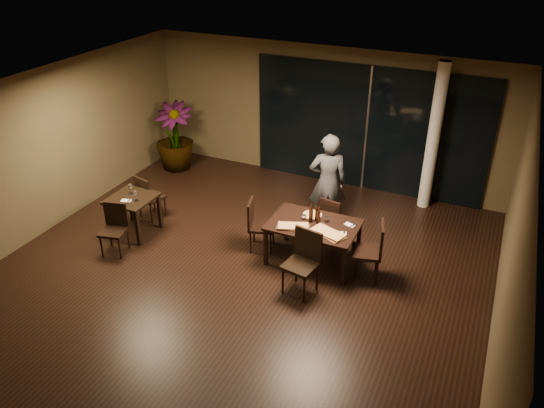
# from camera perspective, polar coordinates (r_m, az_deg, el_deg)

# --- Properties ---
(ground) EXTENTS (8.00, 8.00, 0.00)m
(ground) POSITION_cam_1_polar(r_m,az_deg,el_deg) (9.11, -3.40, -7.21)
(ground) COLOR black
(ground) RESTS_ON ground
(wall_back) EXTENTS (8.00, 0.10, 3.00)m
(wall_back) POSITION_cam_1_polar(r_m,az_deg,el_deg) (11.75, 5.63, 9.53)
(wall_back) COLOR #4D4229
(wall_back) RESTS_ON ground
(wall_front) EXTENTS (8.00, 0.10, 3.00)m
(wall_front) POSITION_cam_1_polar(r_m,az_deg,el_deg) (5.76, -23.55, -16.18)
(wall_front) COLOR #4D4229
(wall_front) RESTS_ON ground
(wall_left) EXTENTS (0.10, 8.00, 3.00)m
(wall_left) POSITION_cam_1_polar(r_m,az_deg,el_deg) (10.69, -23.38, 5.24)
(wall_left) COLOR #4D4229
(wall_left) RESTS_ON ground
(wall_right) EXTENTS (0.10, 8.00, 3.00)m
(wall_right) POSITION_cam_1_polar(r_m,az_deg,el_deg) (7.55, 24.75, -4.82)
(wall_right) COLOR #4D4229
(wall_right) RESTS_ON ground
(ceiling) EXTENTS (8.00, 8.00, 0.04)m
(ceiling) POSITION_cam_1_polar(r_m,az_deg,el_deg) (7.74, -4.06, 11.20)
(ceiling) COLOR silver
(ceiling) RESTS_ON wall_back
(window_panel) EXTENTS (5.00, 0.06, 2.70)m
(window_panel) POSITION_cam_1_polar(r_m,az_deg,el_deg) (11.46, 10.20, 7.90)
(window_panel) COLOR black
(window_panel) RESTS_ON ground
(column) EXTENTS (0.24, 0.24, 3.00)m
(column) POSITION_cam_1_polar(r_m,az_deg,el_deg) (10.90, 16.97, 6.82)
(column) COLOR white
(column) RESTS_ON ground
(main_table) EXTENTS (1.50, 1.00, 0.75)m
(main_table) POSITION_cam_1_polar(r_m,az_deg,el_deg) (9.01, 4.49, -2.55)
(main_table) COLOR black
(main_table) RESTS_ON ground
(side_table) EXTENTS (0.80, 0.80, 0.75)m
(side_table) POSITION_cam_1_polar(r_m,az_deg,el_deg) (10.17, -14.80, 0.06)
(side_table) COLOR black
(side_table) RESTS_ON ground
(chair_main_far) EXTENTS (0.48, 0.48, 0.90)m
(chair_main_far) POSITION_cam_1_polar(r_m,az_deg,el_deg) (9.69, 6.46, -1.42)
(chair_main_far) COLOR black
(chair_main_far) RESTS_ON ground
(chair_main_near) EXTENTS (0.57, 0.57, 1.05)m
(chair_main_near) POSITION_cam_1_polar(r_m,az_deg,el_deg) (8.40, 3.44, -5.84)
(chair_main_near) COLOR black
(chair_main_near) RESTS_ON ground
(chair_main_left) EXTENTS (0.55, 0.55, 0.95)m
(chair_main_left) POSITION_cam_1_polar(r_m,az_deg,el_deg) (9.42, -1.61, -1.98)
(chair_main_left) COLOR black
(chair_main_left) RESTS_ON ground
(chair_main_right) EXTENTS (0.59, 0.59, 1.04)m
(chair_main_right) POSITION_cam_1_polar(r_m,az_deg,el_deg) (8.78, 10.74, -4.67)
(chair_main_right) COLOR black
(chair_main_right) RESTS_ON ground
(chair_side_far) EXTENTS (0.53, 0.53, 0.92)m
(chair_side_far) POSITION_cam_1_polar(r_m,az_deg,el_deg) (10.63, -13.23, 0.92)
(chair_side_far) COLOR black
(chair_side_far) RESTS_ON ground
(chair_side_near) EXTENTS (0.51, 0.51, 0.91)m
(chair_side_near) POSITION_cam_1_polar(r_m,az_deg,el_deg) (9.77, -16.57, -2.23)
(chair_side_near) COLOR black
(chair_side_near) RESTS_ON ground
(diner) EXTENTS (0.77, 0.65, 1.92)m
(diner) POSITION_cam_1_polar(r_m,az_deg,el_deg) (9.91, 6.00, 2.30)
(diner) COLOR #303335
(diner) RESTS_ON ground
(potted_plant) EXTENTS (1.04, 1.04, 1.58)m
(potted_plant) POSITION_cam_1_polar(r_m,az_deg,el_deg) (12.63, -10.44, 7.14)
(potted_plant) COLOR #1B4F1A
(potted_plant) RESTS_ON ground
(pizza_board_left) EXTENTS (0.59, 0.38, 0.01)m
(pizza_board_left) POSITION_cam_1_polar(r_m,az_deg,el_deg) (8.85, 2.28, -2.49)
(pizza_board_left) COLOR #412815
(pizza_board_left) RESTS_ON main_table
(pizza_board_right) EXTENTS (0.66, 0.53, 0.01)m
(pizza_board_right) POSITION_cam_1_polar(r_m,az_deg,el_deg) (8.72, 6.05, -3.17)
(pizza_board_right) COLOR #4F3119
(pizza_board_right) RESTS_ON main_table
(oblong_pizza_left) EXTENTS (0.53, 0.38, 0.02)m
(oblong_pizza_left) POSITION_cam_1_polar(r_m,az_deg,el_deg) (8.84, 2.29, -2.40)
(oblong_pizza_left) COLOR #691009
(oblong_pizza_left) RESTS_ON pizza_board_left
(oblong_pizza_right) EXTENTS (0.59, 0.41, 0.02)m
(oblong_pizza_right) POSITION_cam_1_polar(r_m,az_deg,el_deg) (8.71, 6.06, -3.08)
(oblong_pizza_right) COLOR maroon
(oblong_pizza_right) RESTS_ON pizza_board_right
(round_pizza) EXTENTS (0.32, 0.32, 0.01)m
(round_pizza) POSITION_cam_1_polar(r_m,az_deg,el_deg) (9.22, 4.35, -1.18)
(round_pizza) COLOR red
(round_pizza) RESTS_ON main_table
(bottle_a) EXTENTS (0.07, 0.07, 0.33)m
(bottle_a) POSITION_cam_1_polar(r_m,az_deg,el_deg) (8.96, 4.22, -1.00)
(bottle_a) COLOR black
(bottle_a) RESTS_ON main_table
(bottle_b) EXTENTS (0.07, 0.07, 0.30)m
(bottle_b) POSITION_cam_1_polar(r_m,az_deg,el_deg) (8.91, 5.02, -1.30)
(bottle_b) COLOR black
(bottle_b) RESTS_ON main_table
(bottle_c) EXTENTS (0.08, 0.08, 0.35)m
(bottle_c) POSITION_cam_1_polar(r_m,az_deg,el_deg) (8.99, 4.89, -0.81)
(bottle_c) COLOR black
(bottle_c) RESTS_ON main_table
(tumbler_left) EXTENTS (0.07, 0.07, 0.08)m
(tumbler_left) POSITION_cam_1_polar(r_m,az_deg,el_deg) (9.07, 3.47, -1.43)
(tumbler_left) COLOR white
(tumbler_left) RESTS_ON main_table
(tumbler_right) EXTENTS (0.07, 0.07, 0.09)m
(tumbler_right) POSITION_cam_1_polar(r_m,az_deg,el_deg) (9.04, 5.93, -1.64)
(tumbler_right) COLOR white
(tumbler_right) RESTS_ON main_table
(napkin_near) EXTENTS (0.20, 0.16, 0.01)m
(napkin_near) POSITION_cam_1_polar(r_m,az_deg,el_deg) (8.75, 7.42, -3.15)
(napkin_near) COLOR white
(napkin_near) RESTS_ON main_table
(napkin_far) EXTENTS (0.20, 0.16, 0.01)m
(napkin_far) POSITION_cam_1_polar(r_m,az_deg,el_deg) (8.99, 8.36, -2.25)
(napkin_far) COLOR white
(napkin_far) RESTS_ON main_table
(wine_glass_a) EXTENTS (0.08, 0.08, 0.19)m
(wine_glass_a) POSITION_cam_1_polar(r_m,az_deg,el_deg) (10.22, -14.97, 1.58)
(wine_glass_a) COLOR white
(wine_glass_a) RESTS_ON side_table
(wine_glass_b) EXTENTS (0.08, 0.08, 0.19)m
(wine_glass_b) POSITION_cam_1_polar(r_m,az_deg,el_deg) (9.95, -14.50, 0.87)
(wine_glass_b) COLOR white
(wine_glass_b) RESTS_ON side_table
(side_napkin) EXTENTS (0.20, 0.15, 0.01)m
(side_napkin) POSITION_cam_1_polar(r_m,az_deg,el_deg) (10.00, -15.43, 0.34)
(side_napkin) COLOR white
(side_napkin) RESTS_ON side_table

